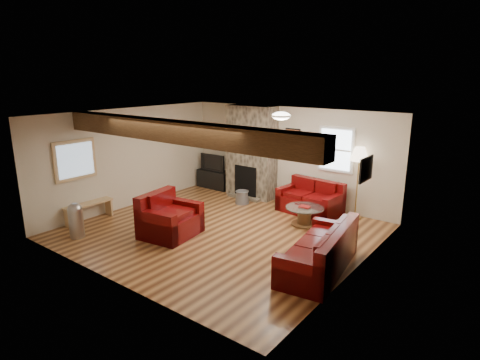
% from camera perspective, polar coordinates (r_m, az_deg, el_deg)
% --- Properties ---
extents(room, '(8.00, 8.00, 8.00)m').
position_cam_1_polar(room, '(8.40, -2.82, 0.68)').
color(room, '#512A15').
rests_on(room, ground).
extents(floor, '(6.00, 6.00, 0.00)m').
position_cam_1_polar(floor, '(8.79, -2.71, -7.24)').
color(floor, '#512A15').
rests_on(floor, ground).
extents(oak_beam, '(6.00, 0.36, 0.38)m').
position_cam_1_polar(oak_beam, '(7.31, -9.28, 6.84)').
color(oak_beam, black).
rests_on(oak_beam, room).
extents(chimney_breast, '(1.40, 0.67, 2.50)m').
position_cam_1_polar(chimney_breast, '(10.93, 1.58, 3.84)').
color(chimney_breast, '#363029').
rests_on(chimney_breast, floor).
extents(back_window, '(0.90, 0.08, 1.10)m').
position_cam_1_polar(back_window, '(9.91, 13.47, 4.24)').
color(back_window, white).
rests_on(back_window, room).
extents(hatch_window, '(0.08, 1.00, 0.90)m').
position_cam_1_polar(hatch_window, '(9.66, -22.40, 2.65)').
color(hatch_window, tan).
rests_on(hatch_window, room).
extents(ceiling_dome, '(0.40, 0.40, 0.18)m').
position_cam_1_polar(ceiling_dome, '(8.40, 5.87, 8.86)').
color(ceiling_dome, beige).
rests_on(ceiling_dome, room).
extents(artwork_back, '(0.42, 0.06, 0.52)m').
position_cam_1_polar(artwork_back, '(10.42, 7.47, 5.86)').
color(artwork_back, black).
rests_on(artwork_back, room).
extents(artwork_right, '(0.06, 0.55, 0.42)m').
position_cam_1_polar(artwork_right, '(7.09, 17.43, 1.50)').
color(artwork_right, black).
rests_on(artwork_right, room).
extents(sofa_three, '(1.13, 2.14, 0.79)m').
position_cam_1_polar(sofa_three, '(7.14, 11.14, -9.51)').
color(sofa_three, '#410406').
rests_on(sofa_three, floor).
extents(loveseat, '(1.56, 1.00, 0.79)m').
position_cam_1_polar(loveseat, '(9.92, 9.93, -2.45)').
color(loveseat, '#410406').
rests_on(loveseat, floor).
extents(armchair_red, '(1.12, 1.24, 0.90)m').
position_cam_1_polar(armchair_red, '(8.53, -9.90, -4.93)').
color(armchair_red, '#410406').
rests_on(armchair_red, floor).
extents(coffee_table, '(0.86, 0.86, 0.45)m').
position_cam_1_polar(coffee_table, '(9.16, 9.14, -5.09)').
color(coffee_table, '#492917').
rests_on(coffee_table, floor).
extents(tv_cabinet, '(1.06, 0.42, 0.53)m').
position_cam_1_polar(tv_cabinet, '(12.00, -3.64, 0.14)').
color(tv_cabinet, black).
rests_on(tv_cabinet, floor).
extents(television, '(0.87, 0.11, 0.50)m').
position_cam_1_polar(television, '(11.88, -3.68, 2.54)').
color(television, black).
rests_on(television, tv_cabinet).
extents(floor_lamp, '(0.44, 0.44, 1.70)m').
position_cam_1_polar(floor_lamp, '(9.54, 16.60, 3.03)').
color(floor_lamp, tan).
rests_on(floor_lamp, floor).
extents(pine_bench, '(0.27, 1.15, 0.43)m').
position_cam_1_polar(pine_bench, '(9.93, -20.65, -4.27)').
color(pine_bench, tan).
rests_on(pine_bench, floor).
extents(pedal_bin, '(0.32, 0.32, 0.75)m').
position_cam_1_polar(pedal_bin, '(9.01, -22.30, -5.31)').
color(pedal_bin, '#ABABB0').
rests_on(pedal_bin, floor).
extents(coal_bucket, '(0.37, 0.37, 0.35)m').
position_cam_1_polar(coal_bucket, '(10.55, 0.31, -2.42)').
color(coal_bucket, slate).
rests_on(coal_bucket, floor).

